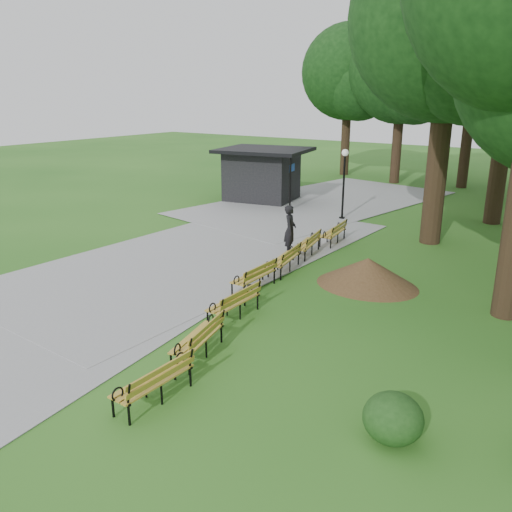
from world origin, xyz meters
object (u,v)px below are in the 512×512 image
Objects in this scene: lamp_post at (344,170)px; bench_4 at (284,259)px; person at (290,230)px; bench_2 at (233,302)px; dirt_mound at (368,272)px; bench_6 at (333,233)px; bench_1 at (197,338)px; lawn_tree_2 at (452,19)px; kiosk at (262,174)px; bench_3 at (254,276)px; bench_0 at (153,381)px; bench_5 at (306,244)px.

bench_4 is at bearing -77.56° from lamp_post.
bench_2 is at bearing 172.51° from person.
dirt_mound is 4.80m from bench_6.
bench_1 is 0.16× the size of lawn_tree_2.
lamp_post is 1.22× the size of dirt_mound.
kiosk reaches higher than bench_6.
bench_2 is 0.16× the size of lawn_tree_2.
bench_2 and bench_6 have the same top height.
bench_1 and bench_4 have the same top height.
kiosk is 2.44× the size of bench_6.
bench_1 is 10.40m from bench_6.
bench_1 is at bearing -96.30° from lawn_tree_2.
kiosk is at bearing 162.07° from lawn_tree_2.
lawn_tree_2 is (0.08, 6.07, 7.87)m from dirt_mound.
bench_4 is (-0.14, 1.96, 0.00)m from bench_3.
kiosk is at bearing 163.61° from lamp_post.
bench_4 is at bearing -167.45° from bench_2.
bench_3 is (7.75, -11.83, -1.01)m from kiosk.
bench_0 is at bearing -93.50° from lawn_tree_2.
lawn_tree_2 reaches higher than dirt_mound.
bench_0 and bench_1 have the same top height.
lawn_tree_2 reaches higher than bench_3.
dirt_mound is at bearing 50.81° from bench_5.
bench_6 is at bearing 167.23° from bench_5.
kiosk is at bearing -148.48° from bench_2.
bench_3 is 11.86m from lawn_tree_2.
kiosk is at bearing 137.79° from dirt_mound.
bench_0 is at bearing -76.73° from lamp_post.
bench_6 is at bearing -142.92° from lawn_tree_2.
bench_4 and bench_6 have the same top height.
dirt_mound is 8.50m from bench_0.
person is 0.97× the size of bench_4.
kiosk is at bearing -135.47° from bench_6.
bench_4 is 1.00× the size of bench_6.
bench_5 is at bearing -125.98° from lawn_tree_2.
bench_2 and bench_3 have the same top height.
bench_1 is at bearing 16.03° from bench_2.
bench_2 is 1.00× the size of bench_6.
bench_6 is (0.69, 2.16, -0.48)m from person.
bench_5 is at bearing -8.70° from bench_6.
kiosk is at bearing 15.40° from person.
bench_5 is at bearing -58.03° from kiosk.
bench_1 and bench_5 have the same top height.
bench_1 is 1.00× the size of bench_2.
bench_0 is (3.83, -16.23, -1.93)m from lamp_post.
bench_5 is 9.59m from lawn_tree_2.
bench_1 is at bearing 172.22° from person.
bench_4 is at bearing -63.47° from kiosk.
bench_0 is 1.00× the size of bench_4.
bench_0 is (9.64, -17.94, -1.01)m from kiosk.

